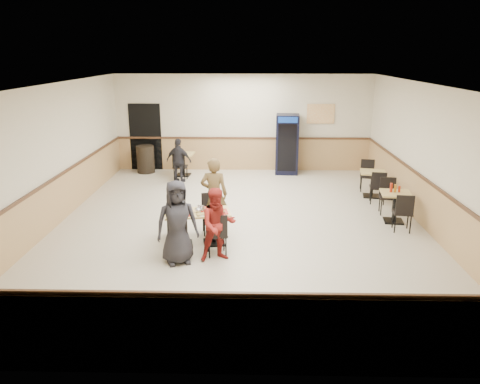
{
  "coord_description": "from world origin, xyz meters",
  "views": [
    {
      "loc": [
        0.24,
        -9.64,
        3.63
      ],
      "look_at": [
        0.03,
        -0.5,
        0.89
      ],
      "focal_mm": 35.0,
      "sensor_mm": 36.0,
      "label": 1
    }
  ],
  "objects_px": {
    "diner_man_opposite": "(214,194)",
    "side_table_far": "(372,180)",
    "main_table": "(198,223)",
    "trash_bin": "(146,159)",
    "diner_woman_right": "(218,225)",
    "pepsi_cooler": "(287,144)",
    "back_table": "(183,161)",
    "diner_woman_left": "(177,222)",
    "lone_diner": "(179,161)",
    "side_table_near": "(395,203)"
  },
  "relations": [
    {
      "from": "diner_man_opposite",
      "to": "side_table_far",
      "type": "height_order",
      "value": "diner_man_opposite"
    },
    {
      "from": "main_table",
      "to": "trash_bin",
      "type": "distance_m",
      "value": 6.11
    },
    {
      "from": "main_table",
      "to": "diner_woman_right",
      "type": "xyz_separation_m",
      "value": [
        0.45,
        -0.69,
        0.23
      ]
    },
    {
      "from": "main_table",
      "to": "side_table_far",
      "type": "xyz_separation_m",
      "value": [
        4.19,
        3.26,
        0.0
      ]
    },
    {
      "from": "pepsi_cooler",
      "to": "back_table",
      "type": "bearing_deg",
      "value": -169.08
    },
    {
      "from": "main_table",
      "to": "side_table_far",
      "type": "bearing_deg",
      "value": 27.68
    },
    {
      "from": "diner_woman_left",
      "to": "lone_diner",
      "type": "relative_size",
      "value": 1.19
    },
    {
      "from": "lone_diner",
      "to": "back_table",
      "type": "distance_m",
      "value": 0.8
    },
    {
      "from": "main_table",
      "to": "diner_woman_left",
      "type": "distance_m",
      "value": 0.92
    },
    {
      "from": "lone_diner",
      "to": "trash_bin",
      "type": "relative_size",
      "value": 1.5
    },
    {
      "from": "diner_woman_left",
      "to": "side_table_far",
      "type": "xyz_separation_m",
      "value": [
        4.45,
        4.09,
        -0.31
      ]
    },
    {
      "from": "main_table",
      "to": "side_table_far",
      "type": "relative_size",
      "value": 1.83
    },
    {
      "from": "diner_woman_right",
      "to": "side_table_far",
      "type": "xyz_separation_m",
      "value": [
        3.74,
        3.96,
        -0.23
      ]
    },
    {
      "from": "lone_diner",
      "to": "diner_man_opposite",
      "type": "bearing_deg",
      "value": 123.94
    },
    {
      "from": "lone_diner",
      "to": "side_table_far",
      "type": "bearing_deg",
      "value": -179.09
    },
    {
      "from": "back_table",
      "to": "pepsi_cooler",
      "type": "xyz_separation_m",
      "value": [
        3.18,
        0.39,
        0.45
      ]
    },
    {
      "from": "main_table",
      "to": "side_table_near",
      "type": "xyz_separation_m",
      "value": [
        4.22,
        1.37,
        0.0
      ]
    },
    {
      "from": "diner_woman_left",
      "to": "diner_woman_right",
      "type": "bearing_deg",
      "value": -8.81
    },
    {
      "from": "diner_man_opposite",
      "to": "diner_woman_right",
      "type": "bearing_deg",
      "value": 99.61
    },
    {
      "from": "diner_woman_left",
      "to": "back_table",
      "type": "bearing_deg",
      "value": 78.1
    },
    {
      "from": "back_table",
      "to": "pepsi_cooler",
      "type": "bearing_deg",
      "value": 7.04
    },
    {
      "from": "side_table_near",
      "to": "pepsi_cooler",
      "type": "relative_size",
      "value": 0.39
    },
    {
      "from": "diner_woman_left",
      "to": "diner_man_opposite",
      "type": "xyz_separation_m",
      "value": [
        0.52,
        1.65,
        0.02
      ]
    },
    {
      "from": "diner_woman_left",
      "to": "pepsi_cooler",
      "type": "height_order",
      "value": "pepsi_cooler"
    },
    {
      "from": "diner_woman_right",
      "to": "trash_bin",
      "type": "relative_size",
      "value": 1.59
    },
    {
      "from": "lone_diner",
      "to": "diner_woman_right",
      "type": "bearing_deg",
      "value": 120.51
    },
    {
      "from": "side_table_near",
      "to": "lone_diner",
      "type": "bearing_deg",
      "value": 148.83
    },
    {
      "from": "back_table",
      "to": "main_table",
      "type": "bearing_deg",
      "value": -78.99
    },
    {
      "from": "lone_diner",
      "to": "side_table_near",
      "type": "relative_size",
      "value": 1.8
    },
    {
      "from": "side_table_far",
      "to": "lone_diner",
      "type": "bearing_deg",
      "value": 166.17
    },
    {
      "from": "trash_bin",
      "to": "diner_woman_left",
      "type": "bearing_deg",
      "value": -72.92
    },
    {
      "from": "side_table_far",
      "to": "diner_woman_left",
      "type": "bearing_deg",
      "value": -137.42
    },
    {
      "from": "diner_woman_left",
      "to": "lone_diner",
      "type": "xyz_separation_m",
      "value": [
        -0.78,
        5.37,
        -0.12
      ]
    },
    {
      "from": "pepsi_cooler",
      "to": "trash_bin",
      "type": "bearing_deg",
      "value": -175.57
    },
    {
      "from": "back_table",
      "to": "trash_bin",
      "type": "distance_m",
      "value": 1.27
    },
    {
      "from": "side_table_near",
      "to": "back_table",
      "type": "bearing_deg",
      "value": 143.0
    },
    {
      "from": "side_table_far",
      "to": "pepsi_cooler",
      "type": "distance_m",
      "value": 3.23
    },
    {
      "from": "side_table_near",
      "to": "side_table_far",
      "type": "height_order",
      "value": "same"
    },
    {
      "from": "diner_woman_left",
      "to": "diner_man_opposite",
      "type": "bearing_deg",
      "value": 53.29
    },
    {
      "from": "main_table",
      "to": "pepsi_cooler",
      "type": "height_order",
      "value": "pepsi_cooler"
    },
    {
      "from": "diner_woman_right",
      "to": "pepsi_cooler",
      "type": "relative_size",
      "value": 0.74
    },
    {
      "from": "diner_man_opposite",
      "to": "lone_diner",
      "type": "bearing_deg",
      "value": -68.09
    },
    {
      "from": "main_table",
      "to": "back_table",
      "type": "height_order",
      "value": "back_table"
    },
    {
      "from": "diner_woman_right",
      "to": "lone_diner",
      "type": "distance_m",
      "value": 5.45
    },
    {
      "from": "lone_diner",
      "to": "trash_bin",
      "type": "height_order",
      "value": "lone_diner"
    },
    {
      "from": "side_table_near",
      "to": "pepsi_cooler",
      "type": "distance_m",
      "value": 4.84
    },
    {
      "from": "diner_woman_right",
      "to": "lone_diner",
      "type": "xyz_separation_m",
      "value": [
        -1.48,
        5.24,
        -0.04
      ]
    },
    {
      "from": "main_table",
      "to": "diner_woman_left",
      "type": "relative_size",
      "value": 0.89
    },
    {
      "from": "side_table_near",
      "to": "back_table",
      "type": "relative_size",
      "value": 1.03
    },
    {
      "from": "diner_woman_left",
      "to": "side_table_near",
      "type": "height_order",
      "value": "diner_woman_left"
    }
  ]
}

